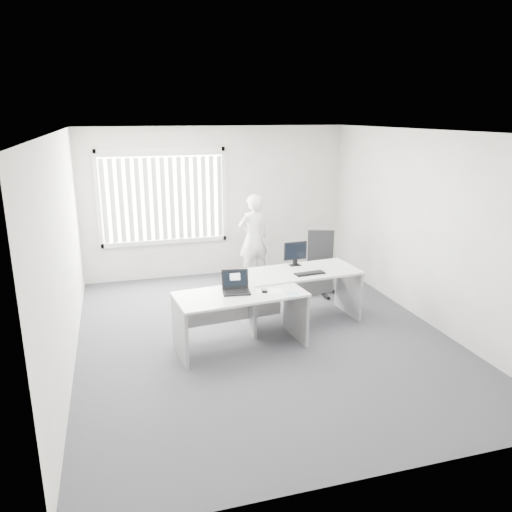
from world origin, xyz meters
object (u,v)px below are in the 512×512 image
object	(u,v)px
desk_near	(240,308)
laptop	(236,283)
person	(253,238)
monitor	(295,254)
office_chair	(320,274)
desk_far	(300,285)

from	to	relation	value
desk_near	laptop	world-z (taller)	laptop
person	monitor	xyz separation A→B (m)	(0.17, -1.72, 0.16)
office_chair	laptop	bearing A→B (deg)	-120.45
office_chair	person	world-z (taller)	person
desk_far	monitor	distance (m)	0.49
desk_near	person	distance (m)	2.78
person	monitor	bearing A→B (deg)	83.46
laptop	office_chair	bearing A→B (deg)	48.25
person	laptop	distance (m)	2.78
person	monitor	world-z (taller)	person
desk_near	person	world-z (taller)	person
person	laptop	world-z (taller)	person
desk_far	laptop	size ratio (longest dim) A/B	5.05
office_chair	laptop	size ratio (longest dim) A/B	3.05
desk_near	person	bearing A→B (deg)	64.59
desk_far	monitor	xyz separation A→B (m)	(0.02, 0.28, 0.40)
desk_near	person	size ratio (longest dim) A/B	1.08
office_chair	desk_far	bearing A→B (deg)	-108.36
laptop	desk_near	bearing A→B (deg)	-10.86
desk_near	person	xyz separation A→B (m)	(0.92, 2.61, 0.26)
desk_near	desk_far	size ratio (longest dim) A/B	0.98
desk_far	person	xyz separation A→B (m)	(-0.15, 2.00, 0.25)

